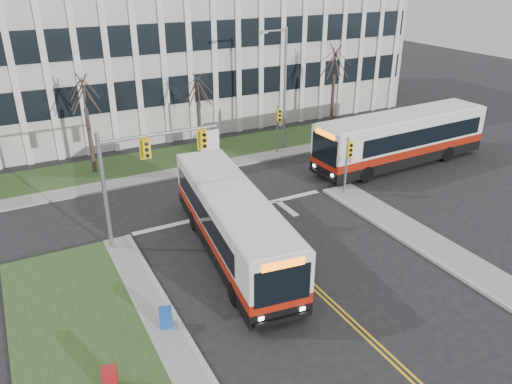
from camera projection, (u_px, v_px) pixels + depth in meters
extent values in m
plane|color=black|center=(309.00, 282.00, 22.85)|extent=(120.00, 120.00, 0.00)
cube|color=#9E9B93|center=(253.00, 159.00, 37.17)|extent=(44.00, 1.60, 0.14)
cube|color=#2C451D|center=(237.00, 148.00, 39.43)|extent=(44.00, 5.00, 0.12)
cube|color=#B5B1A7|center=(180.00, 50.00, 46.61)|extent=(40.00, 16.00, 12.00)
cylinder|color=slate|center=(105.00, 194.00, 24.27)|extent=(0.22, 0.22, 6.20)
cylinder|color=slate|center=(160.00, 134.00, 24.45)|extent=(6.00, 0.16, 0.16)
cube|color=yellow|center=(146.00, 149.00, 24.24)|extent=(0.34, 0.24, 0.92)
cube|color=yellow|center=(203.00, 140.00, 25.51)|extent=(0.34, 0.24, 0.92)
cylinder|color=slate|center=(346.00, 167.00, 30.74)|extent=(0.14, 0.14, 3.80)
cube|color=yellow|center=(350.00, 149.00, 30.08)|extent=(0.34, 0.24, 0.92)
cylinder|color=slate|center=(277.00, 130.00, 37.58)|extent=(0.14, 0.14, 3.80)
cube|color=yellow|center=(279.00, 115.00, 36.92)|extent=(0.34, 0.24, 0.92)
cylinder|color=slate|center=(285.00, 91.00, 37.44)|extent=(0.20, 0.20, 9.20)
cylinder|color=slate|center=(275.00, 31.00, 35.23)|extent=(1.80, 0.14, 0.14)
cube|color=slate|center=(264.00, 32.00, 34.87)|extent=(0.50, 0.25, 0.18)
cylinder|color=slate|center=(203.00, 151.00, 37.53)|extent=(0.08, 0.08, 1.00)
cylinder|color=slate|center=(217.00, 148.00, 38.04)|extent=(0.08, 0.08, 1.00)
cube|color=white|center=(210.00, 140.00, 37.49)|extent=(1.50, 0.12, 1.60)
cylinder|color=#42352B|center=(91.00, 142.00, 33.84)|extent=(0.28, 0.28, 4.62)
cylinder|color=#42352B|center=(200.00, 128.00, 37.49)|extent=(0.28, 0.28, 4.09)
cylinder|color=#42352B|center=(332.00, 104.00, 42.23)|extent=(0.28, 0.28, 4.95)
cube|color=#16479C|center=(166.00, 319.00, 19.79)|extent=(0.61, 0.57, 0.95)
cube|color=#A21419|center=(110.00, 380.00, 16.87)|extent=(0.59, 0.55, 0.95)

